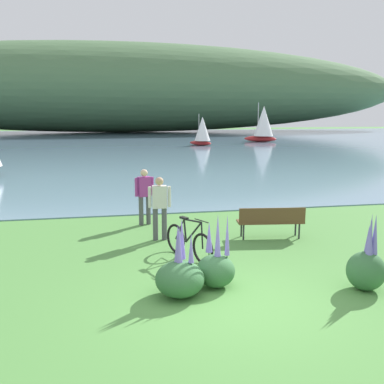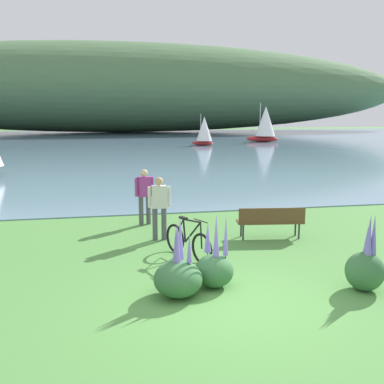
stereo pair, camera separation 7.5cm
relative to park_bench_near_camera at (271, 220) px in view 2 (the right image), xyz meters
name	(u,v)px [view 2 (the right image)]	position (x,y,z in m)	size (l,w,h in m)	color
ground_plane	(233,304)	(-2.19, -3.89, -0.52)	(200.00, 200.00, 0.00)	#518E42
bay_water	(123,142)	(-2.19, 43.52, -0.50)	(180.00, 80.00, 0.04)	#6B8EA8
distant_hillside	(123,88)	(-0.89, 73.23, 7.53)	(111.29, 28.00, 16.02)	#4C7047
park_bench_near_camera	(271,220)	(0.00, 0.00, 0.00)	(1.85, 0.71, 0.88)	brown
bicycle_leaning_near_bench	(188,242)	(-2.51, -1.24, -0.12)	(0.83, 1.62, 1.01)	black
person_at_shoreline	(144,193)	(-3.22, 2.22, 0.46)	(0.59, 0.32, 1.71)	#4C4C51
person_on_the_grass	(159,204)	(-2.98, 0.45, 0.46)	(0.61, 0.24, 1.71)	#4C4C51
echium_bush_closest_to_camera	(214,268)	(-2.32, -3.03, -0.14)	(0.76, 0.76, 1.48)	#386B3D
echium_bush_beside_closest	(365,267)	(0.48, -3.76, -0.06)	(0.74, 0.74, 1.52)	#386B3D
echium_bush_mid_cluster	(178,276)	(-3.09, -3.36, -0.14)	(0.92, 0.92, 1.45)	#386B3D
sailboat_nearest_to_shore	(265,123)	(14.63, 40.26, 1.72)	(3.90, 3.45, 4.67)	#B22323
sailboat_toward_hillside	(204,131)	(6.01, 35.42, 1.09)	(2.56, 2.75, 3.34)	#B22323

